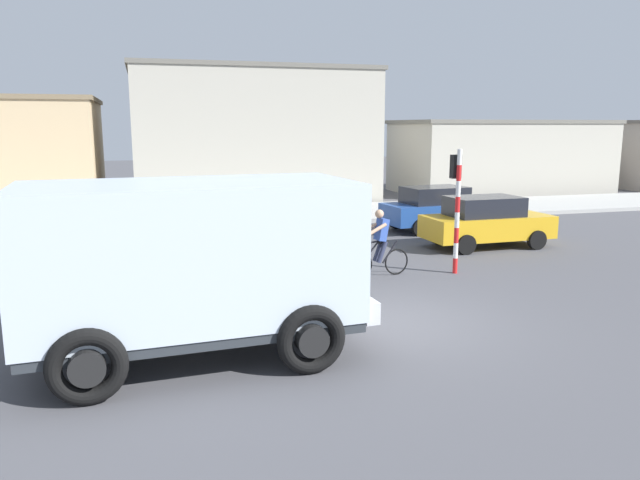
% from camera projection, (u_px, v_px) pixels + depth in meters
% --- Properties ---
extents(ground_plane, '(120.00, 120.00, 0.00)m').
position_uv_depth(ground_plane, '(391.00, 320.00, 11.99)').
color(ground_plane, '#4C4C51').
extents(sidewalk_far, '(80.00, 5.00, 0.16)m').
position_uv_depth(sidewalk_far, '(260.00, 216.00, 25.26)').
color(sidewalk_far, '#ADADA8').
rests_on(sidewalk_far, ground).
extents(truck_foreground, '(5.56, 3.08, 2.90)m').
position_uv_depth(truck_foreground, '(193.00, 259.00, 9.79)').
color(truck_foreground, silver).
rests_on(truck_foreground, ground).
extents(cyclist, '(1.72, 0.53, 1.72)m').
position_uv_depth(cyclist, '(379.00, 243.00, 15.32)').
color(cyclist, black).
rests_on(cyclist, ground).
extents(traffic_light_pole, '(0.24, 0.43, 3.20)m').
position_uv_depth(traffic_light_pole, '(457.00, 194.00, 15.53)').
color(traffic_light_pole, red).
rests_on(traffic_light_pole, ground).
extents(car_red_near, '(4.04, 1.96, 1.60)m').
position_uv_depth(car_red_near, '(486.00, 221.00, 19.12)').
color(car_red_near, gold).
rests_on(car_red_near, ground).
extents(car_white_mid, '(4.17, 2.23, 1.60)m').
position_uv_depth(car_white_mid, '(78.00, 229.00, 17.75)').
color(car_white_mid, white).
rests_on(car_white_mid, ground).
extents(car_far_side, '(4.15, 2.18, 1.60)m').
position_uv_depth(car_far_side, '(437.00, 208.00, 22.22)').
color(car_far_side, '#234C9E').
rests_on(car_far_side, ground).
extents(pedestrian_near_kerb, '(0.34, 0.22, 1.62)m').
position_uv_depth(pedestrian_near_kerb, '(309.00, 217.00, 19.89)').
color(pedestrian_near_kerb, '#2D334C').
rests_on(pedestrian_near_kerb, ground).
extents(building_mid_block, '(11.76, 6.43, 6.55)m').
position_uv_depth(building_mid_block, '(253.00, 136.00, 30.40)').
color(building_mid_block, '#B2AD9E').
rests_on(building_mid_block, ground).
extents(building_corner_right, '(11.80, 6.06, 4.08)m').
position_uv_depth(building_corner_right, '(500.00, 156.00, 35.01)').
color(building_corner_right, '#B2AD9E').
rests_on(building_corner_right, ground).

